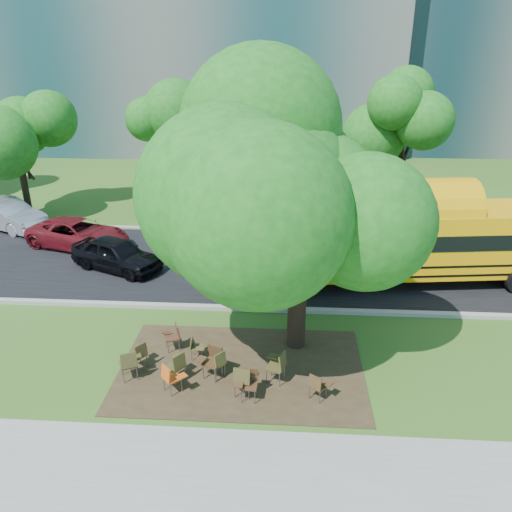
# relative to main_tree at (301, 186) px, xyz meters

# --- Properties ---
(ground) EXTENTS (160.00, 160.00, 0.00)m
(ground) POSITION_rel_main_tree_xyz_m (-2.58, -0.88, -5.10)
(ground) COLOR #2E5219
(ground) RESTS_ON ground
(sidewalk) EXTENTS (60.00, 4.00, 0.04)m
(sidewalk) POSITION_rel_main_tree_xyz_m (-2.58, -5.88, -5.08)
(sidewalk) COLOR gray
(sidewalk) RESTS_ON ground
(dirt_patch) EXTENTS (7.00, 4.50, 0.03)m
(dirt_patch) POSITION_rel_main_tree_xyz_m (-1.58, -1.38, -5.09)
(dirt_patch) COLOR #382819
(dirt_patch) RESTS_ON ground
(asphalt_road) EXTENTS (80.00, 8.00, 0.04)m
(asphalt_road) POSITION_rel_main_tree_xyz_m (-2.58, 6.12, -5.08)
(asphalt_road) COLOR black
(asphalt_road) RESTS_ON ground
(kerb_near) EXTENTS (80.00, 0.25, 0.14)m
(kerb_near) POSITION_rel_main_tree_xyz_m (-2.58, 2.12, -5.03)
(kerb_near) COLOR gray
(kerb_near) RESTS_ON ground
(kerb_far) EXTENTS (80.00, 0.25, 0.14)m
(kerb_far) POSITION_rel_main_tree_xyz_m (-2.58, 10.22, -5.03)
(kerb_far) COLOR gray
(kerb_far) RESTS_ON ground
(building_main) EXTENTS (38.00, 16.00, 22.00)m
(building_main) POSITION_rel_main_tree_xyz_m (-10.58, 35.12, 5.90)
(building_main) COLOR slate
(building_main) RESTS_ON ground
(bg_tree_0) EXTENTS (5.20, 5.20, 7.18)m
(bg_tree_0) POSITION_rel_main_tree_xyz_m (-14.58, 12.12, -0.53)
(bg_tree_0) COLOR black
(bg_tree_0) RESTS_ON ground
(bg_tree_2) EXTENTS (4.80, 4.80, 6.62)m
(bg_tree_2) POSITION_rel_main_tree_xyz_m (-7.58, 15.12, -0.89)
(bg_tree_2) COLOR black
(bg_tree_2) RESTS_ON ground
(bg_tree_3) EXTENTS (5.60, 5.60, 7.84)m
(bg_tree_3) POSITION_rel_main_tree_xyz_m (5.42, 13.12, -0.07)
(bg_tree_3) COLOR black
(bg_tree_3) RESTS_ON ground
(main_tree) EXTENTS (7.09, 7.09, 8.66)m
(main_tree) POSITION_rel_main_tree_xyz_m (0.00, 0.00, 0.00)
(main_tree) COLOR black
(main_tree) RESTS_ON ground
(school_bus) EXTENTS (12.42, 4.10, 2.98)m
(school_bus) POSITION_rel_main_tree_xyz_m (5.26, 5.00, -3.38)
(school_bus) COLOR #EA9D07
(school_bus) RESTS_ON ground
(chair_0) EXTENTS (0.64, 0.76, 0.95)m
(chair_0) POSITION_rel_main_tree_xyz_m (-4.61, -2.06, -4.52)
(chair_0) COLOR #443E1D
(chair_0) RESTS_ON ground
(chair_1) EXTENTS (0.75, 0.59, 0.87)m
(chair_1) POSITION_rel_main_tree_xyz_m (-3.34, -2.57, -4.56)
(chair_1) COLOR #CC5215
(chair_1) RESTS_ON ground
(chair_2) EXTENTS (0.62, 0.78, 0.92)m
(chair_2) POSITION_rel_main_tree_xyz_m (-3.29, -2.04, -4.54)
(chair_2) COLOR #43411D
(chair_2) RESTS_ON ground
(chair_3) EXTENTS (0.79, 0.62, 0.97)m
(chair_3) POSITION_rel_main_tree_xyz_m (-2.34, -1.77, -4.50)
(chair_3) COLOR #472E19
(chair_3) RESTS_ON ground
(chair_4) EXTENTS (0.69, 0.57, 0.96)m
(chair_4) POSITION_rel_main_tree_xyz_m (-1.39, -2.58, -4.51)
(chair_4) COLOR #433D1D
(chair_4) RESTS_ON ground
(chair_5) EXTENTS (0.61, 0.52, 0.89)m
(chair_5) POSITION_rel_main_tree_xyz_m (-1.27, -2.66, -4.55)
(chair_5) COLOR #482D19
(chair_5) RESTS_ON ground
(chair_6) EXTENTS (0.60, 0.77, 0.97)m
(chair_6) POSITION_rel_main_tree_xyz_m (-0.51, -1.90, -4.50)
(chair_6) COLOR #46411E
(chair_6) RESTS_ON ground
(chair_7) EXTENTS (0.69, 0.54, 0.81)m
(chair_7) POSITION_rel_main_tree_xyz_m (0.55, -2.62, -4.61)
(chair_7) COLOR #4A321A
(chair_7) RESTS_ON ground
(chair_8) EXTENTS (0.57, 0.73, 0.85)m
(chair_8) POSITION_rel_main_tree_xyz_m (-4.49, -1.51, -4.58)
(chair_8) COLOR #44391D
(chair_8) RESTS_ON ground
(chair_9) EXTENTS (0.68, 0.59, 0.87)m
(chair_9) POSITION_rel_main_tree_xyz_m (-3.73, -0.48, -4.57)
(chair_9) COLOR #49291A
(chair_9) RESTS_ON ground
(chair_10) EXTENTS (0.46, 0.50, 0.78)m
(chair_10) POSITION_rel_main_tree_xyz_m (-2.97, -0.97, -4.62)
(chair_10) COLOR brown
(chair_10) RESTS_ON ground
(chair_11) EXTENTS (0.58, 0.73, 0.85)m
(chair_11) POSITION_rel_main_tree_xyz_m (-2.19, -1.79, -4.58)
(chair_11) COLOR brown
(chair_11) RESTS_ON ground
(black_car) EXTENTS (4.32, 3.12, 1.37)m
(black_car) POSITION_rel_main_tree_xyz_m (-7.37, 5.29, -4.42)
(black_car) COLOR black
(black_car) RESTS_ON ground
(bg_car_silver) EXTENTS (4.82, 3.37, 1.51)m
(bg_car_silver) POSITION_rel_main_tree_xyz_m (-14.58, 9.92, -4.35)
(bg_car_silver) COLOR #9B9BA0
(bg_car_silver) RESTS_ON ground
(bg_car_red) EXTENTS (5.22, 3.55, 1.33)m
(bg_car_red) POSITION_rel_main_tree_xyz_m (-9.94, 7.62, -4.44)
(bg_car_red) COLOR #5D0F16
(bg_car_red) RESTS_ON ground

